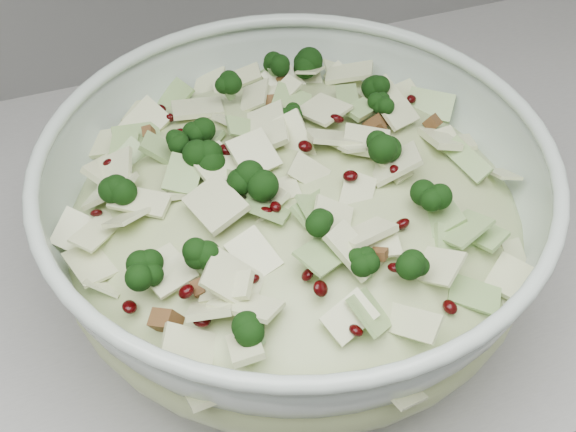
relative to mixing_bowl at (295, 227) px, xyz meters
name	(u,v)px	position (x,y,z in m)	size (l,w,h in m)	color
mixing_bowl	(295,227)	(0.00, 0.00, 0.00)	(0.45, 0.45, 0.16)	silver
salad	(295,205)	(0.00, 0.00, 0.03)	(0.50, 0.50, 0.16)	#BECD8C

